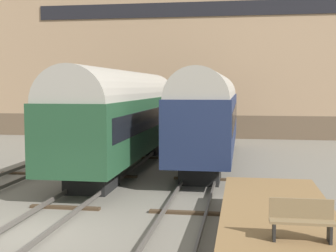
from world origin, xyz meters
TOP-DOWN VIEW (x-y plane):
  - ground_plane at (0.00, 0.00)m, footprint 200.00×200.00m
  - track_middle at (0.00, 0.00)m, footprint 2.60×60.00m
  - track_right at (4.40, 0.00)m, footprint 2.60×60.00m
  - train_car_navy at (4.40, 14.00)m, footprint 2.95×16.41m
  - train_car_green at (0.00, 11.74)m, footprint 3.13×17.23m
  - station_platform at (7.27, -0.75)m, footprint 3.10×10.97m
  - bench at (7.58, -2.29)m, footprint 1.40×0.40m
  - warehouse_building at (2.10, 33.28)m, footprint 38.32×13.12m

SIDE VIEW (x-z plane):
  - ground_plane at x=0.00m, z-range 0.00..0.00m
  - track_middle at x=0.00m, z-range 0.01..0.27m
  - track_right at x=4.40m, z-range 0.01..0.27m
  - station_platform at x=7.27m, z-range 0.42..1.43m
  - bench at x=7.58m, z-range 1.04..1.95m
  - train_car_green at x=0.00m, z-range 0.34..5.59m
  - train_car_navy at x=4.40m, z-range 0.37..5.62m
  - warehouse_building at x=2.10m, z-range 0.00..19.66m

